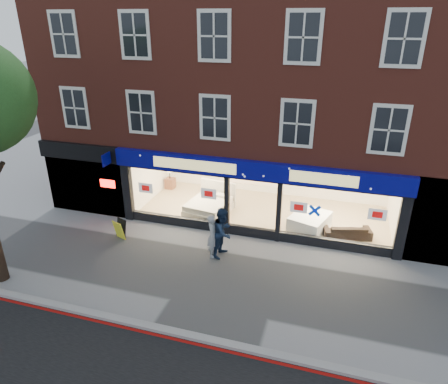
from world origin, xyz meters
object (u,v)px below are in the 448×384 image
at_px(mattress_stack, 310,222).
at_px(a_board, 120,229).
at_px(pedestrian_blue, 223,232).
at_px(sofa, 347,231).
at_px(pedestrian_grey, 213,236).
at_px(display_bed, 210,205).

xyz_separation_m(mattress_stack, a_board, (-7.22, -2.76, -0.03)).
bearing_deg(pedestrian_blue, sofa, -50.07).
distance_m(mattress_stack, pedestrian_grey, 4.38).
relative_size(mattress_stack, pedestrian_blue, 1.05).
bearing_deg(a_board, sofa, 37.35).
bearing_deg(sofa, display_bed, -20.83).
height_order(mattress_stack, a_board, a_board).
xyz_separation_m(display_bed, pedestrian_grey, (1.22, -3.23, 0.41)).
relative_size(mattress_stack, a_board, 2.51).
relative_size(display_bed, pedestrian_blue, 1.20).
distance_m(mattress_stack, a_board, 7.73).
relative_size(display_bed, a_board, 2.89).
height_order(display_bed, pedestrian_blue, pedestrian_blue).
bearing_deg(a_board, pedestrian_blue, 21.51).
xyz_separation_m(sofa, pedestrian_grey, (-4.76, -2.68, 0.47)).
xyz_separation_m(mattress_stack, pedestrian_blue, (-2.91, -2.73, 0.53)).
bearing_deg(sofa, pedestrian_blue, 14.02).
bearing_deg(pedestrian_blue, a_board, 100.69).
relative_size(sofa, pedestrian_blue, 0.97).
distance_m(pedestrian_grey, pedestrian_blue, 0.40).
relative_size(a_board, pedestrian_blue, 0.42).
height_order(mattress_stack, pedestrian_grey, pedestrian_grey).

